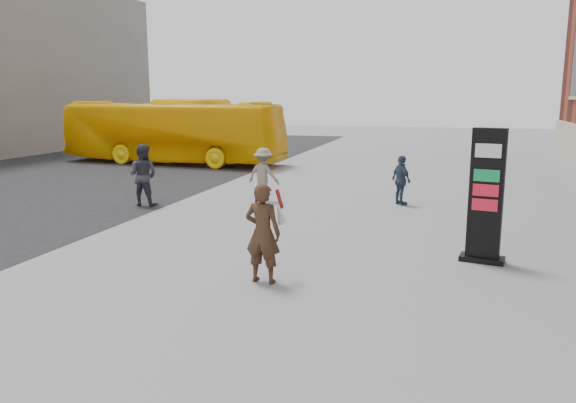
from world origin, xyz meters
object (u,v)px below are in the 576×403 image
(info_pylon, at_px, (486,196))
(pedestrian_a, at_px, (143,175))
(pedestrian_b, at_px, (263,174))
(pedestrian_c, at_px, (401,180))
(woman, at_px, (263,232))
(bus, at_px, (172,131))

(info_pylon, bearing_deg, pedestrian_a, 170.82)
(pedestrian_a, bearing_deg, pedestrian_b, -152.48)
(pedestrian_a, xyz_separation_m, pedestrian_c, (7.51, 2.27, -0.18))
(info_pylon, xyz_separation_m, pedestrian_a, (-9.63, 3.32, -0.41))
(pedestrian_c, bearing_deg, woman, 129.27)
(woman, relative_size, pedestrian_c, 1.19)
(pedestrian_a, bearing_deg, pedestrian_c, -164.25)
(pedestrian_a, bearing_deg, woman, 134.04)
(info_pylon, relative_size, bus, 0.24)
(bus, relative_size, pedestrian_c, 7.35)
(pedestrian_a, bearing_deg, info_pylon, 159.89)
(pedestrian_c, bearing_deg, pedestrian_b, 58.29)
(bus, bearing_deg, woman, -143.43)
(woman, relative_size, bus, 0.16)
(info_pylon, relative_size, pedestrian_a, 1.44)
(info_pylon, height_order, pedestrian_c, info_pylon)
(woman, relative_size, pedestrian_a, 0.97)
(woman, bearing_deg, pedestrian_c, -98.02)
(pedestrian_a, relative_size, pedestrian_c, 1.23)
(bus, xyz_separation_m, pedestrian_b, (7.41, -8.15, -0.72))
(pedestrian_a, height_order, pedestrian_c, pedestrian_a)
(woman, xyz_separation_m, pedestrian_b, (-2.52, 7.51, -0.09))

